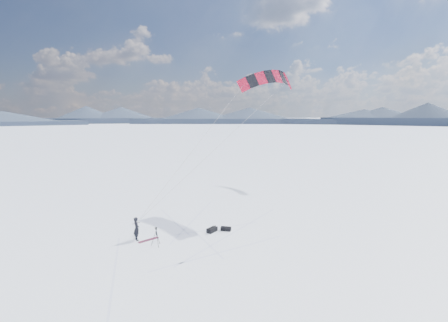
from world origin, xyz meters
TOP-DOWN VIEW (x-y plane):
  - ground at (0.00, 0.00)m, footprint 1800.00×1800.00m
  - horizon_hills at (-0.00, 0.00)m, footprint 704.47×706.88m
  - snow_tracks at (0.33, 0.01)m, footprint 17.62×10.25m
  - snowkiter at (-1.33, 1.55)m, footprint 0.40×0.59m
  - snowboard at (-0.69, 1.11)m, footprint 1.47×0.51m
  - tripod at (-0.59, -0.09)m, footprint 0.64×0.56m
  - gear_bag_a at (3.71, 0.09)m, footprint 0.93×0.68m
  - gear_bag_b at (4.69, -0.23)m, footprint 0.76×0.78m
  - power_kite at (11.80, 3.89)m, footprint 14.39×5.84m

SIDE VIEW (x-z plane):
  - ground at x=0.00m, z-range 0.00..0.00m
  - snowkiter at x=-1.33m, z-range -0.80..0.80m
  - snow_tracks at x=0.33m, z-range 0.00..0.01m
  - snowboard at x=-0.69m, z-range 0.00..0.04m
  - gear_bag_b at x=4.69m, z-range -0.02..0.31m
  - gear_bag_a at x=3.71m, z-range -0.02..0.36m
  - tripod at x=-0.59m, z-range 0.18..1.42m
  - horizon_hills at x=0.00m, z-range -0.80..7.93m
  - power_kite at x=11.80m, z-range 5.86..17.07m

